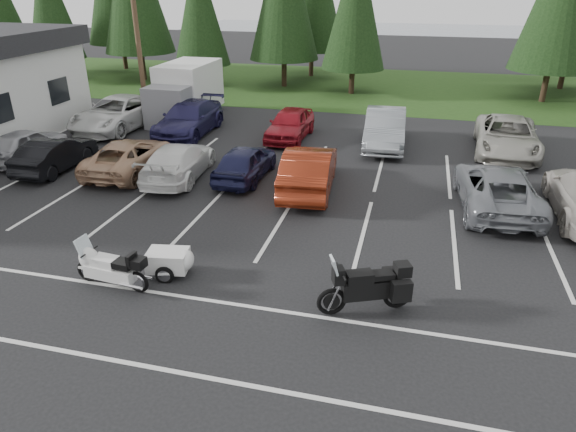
# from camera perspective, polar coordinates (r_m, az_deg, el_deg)

# --- Properties ---
(ground) EXTENTS (120.00, 120.00, 0.00)m
(ground) POSITION_cam_1_polar(r_m,az_deg,el_deg) (15.65, -3.80, -2.32)
(ground) COLOR black
(ground) RESTS_ON ground
(grass_strip) EXTENTS (80.00, 16.00, 0.01)m
(grass_strip) POSITION_cam_1_polar(r_m,az_deg,el_deg) (38.13, 7.52, 14.06)
(grass_strip) COLOR #1C3D13
(grass_strip) RESTS_ON ground
(lake_water) EXTENTS (70.00, 50.00, 0.02)m
(lake_water) POSITION_cam_1_polar(r_m,az_deg,el_deg) (68.56, 14.52, 18.39)
(lake_water) COLOR gray
(lake_water) RESTS_ON ground
(utility_pole) EXTENTS (1.60, 0.26, 9.00)m
(utility_pole) POSITION_cam_1_polar(r_m,az_deg,el_deg) (29.11, -16.47, 19.27)
(utility_pole) COLOR #473321
(utility_pole) RESTS_ON ground
(box_truck) EXTENTS (2.40, 5.60, 2.90)m
(box_truck) POSITION_cam_1_polar(r_m,az_deg,el_deg) (29.09, -11.68, 13.24)
(box_truck) COLOR silver
(box_truck) RESTS_ON ground
(stall_markings) EXTENTS (32.00, 16.00, 0.01)m
(stall_markings) POSITION_cam_1_polar(r_m,az_deg,el_deg) (17.37, -1.80, 0.64)
(stall_markings) COLOR silver
(stall_markings) RESTS_ON ground
(conifer_1) EXTENTS (3.96, 3.96, 9.22)m
(conifer_1) POSITION_cam_1_polar(r_m,az_deg,el_deg) (43.38, -25.02, 20.62)
(conifer_1) COLOR #332316
(conifer_1) RESTS_ON ground
(conifer_3) EXTENTS (3.87, 3.87, 9.02)m
(conifer_3) POSITION_cam_1_polar(r_m,az_deg,el_deg) (37.70, -9.83, 21.88)
(conifer_3) COLOR #332316
(conifer_3) RESTS_ON ground
(conifer_5) EXTENTS (4.14, 4.14, 9.63)m
(conifer_5) POSITION_cam_1_polar(r_m,az_deg,el_deg) (35.09, 7.53, 22.39)
(conifer_5) COLOR #332316
(conifer_5) RESTS_ON ground
(car_near_0) EXTENTS (1.73, 4.04, 1.36)m
(car_near_0) POSITION_cam_1_polar(r_m,az_deg,el_deg) (24.80, -27.10, 7.13)
(car_near_0) COLOR #A5A4A9
(car_near_0) RESTS_ON ground
(car_near_1) EXTENTS (1.52, 4.06, 1.32)m
(car_near_1) POSITION_cam_1_polar(r_m,az_deg,el_deg) (22.90, -24.47, 6.27)
(car_near_1) COLOR black
(car_near_1) RESTS_ON ground
(car_near_2) EXTENTS (2.44, 4.87, 1.32)m
(car_near_2) POSITION_cam_1_polar(r_m,az_deg,el_deg) (21.62, -17.25, 6.39)
(car_near_2) COLOR tan
(car_near_2) RESTS_ON ground
(car_near_3) EXTENTS (2.34, 4.85, 1.36)m
(car_near_3) POSITION_cam_1_polar(r_m,az_deg,el_deg) (20.47, -12.07, 6.00)
(car_near_3) COLOR white
(car_near_3) RESTS_ON ground
(car_near_4) EXTENTS (1.69, 4.00, 1.35)m
(car_near_4) POSITION_cam_1_polar(r_m,az_deg,el_deg) (19.97, -4.78, 5.97)
(car_near_4) COLOR #161738
(car_near_4) RESTS_ON ground
(car_near_5) EXTENTS (2.13, 5.01, 1.61)m
(car_near_5) POSITION_cam_1_polar(r_m,az_deg,el_deg) (18.80, 2.36, 5.22)
(car_near_5) COLOR maroon
(car_near_5) RESTS_ON ground
(car_near_6) EXTENTS (2.71, 5.35, 1.45)m
(car_near_6) POSITION_cam_1_polar(r_m,az_deg,el_deg) (18.63, 22.22, 2.85)
(car_near_6) COLOR slate
(car_near_6) RESTS_ON ground
(car_far_0) EXTENTS (3.08, 6.00, 1.62)m
(car_far_0) POSITION_cam_1_polar(r_m,az_deg,el_deg) (28.18, -18.40, 10.78)
(car_far_0) COLOR silver
(car_far_0) RESTS_ON ground
(car_far_1) EXTENTS (2.28, 5.42, 1.56)m
(car_far_1) POSITION_cam_1_polar(r_m,az_deg,el_deg) (26.29, -10.97, 10.56)
(car_far_1) COLOR #1F1C46
(car_far_1) RESTS_ON ground
(car_far_2) EXTENTS (1.82, 4.33, 1.46)m
(car_far_2) POSITION_cam_1_polar(r_m,az_deg,el_deg) (25.09, 0.23, 10.20)
(car_far_2) COLOR maroon
(car_far_2) RESTS_ON ground
(car_far_3) EXTENTS (2.02, 5.15, 1.67)m
(car_far_3) POSITION_cam_1_polar(r_m,az_deg,el_deg) (24.33, 10.72, 9.54)
(car_far_3) COLOR gray
(car_far_3) RESTS_ON ground
(car_far_4) EXTENTS (2.92, 5.75, 1.56)m
(car_far_4) POSITION_cam_1_polar(r_m,az_deg,el_deg) (24.83, 23.16, 8.13)
(car_far_4) COLOR #9F9D92
(car_far_4) RESTS_ON ground
(touring_motorcycle) EXTENTS (2.40, 0.94, 1.30)m
(touring_motorcycle) POSITION_cam_1_polar(r_m,az_deg,el_deg) (13.65, -19.16, -5.10)
(touring_motorcycle) COLOR silver
(touring_motorcycle) RESTS_ON ground
(cargo_trailer) EXTENTS (1.65, 1.10, 0.71)m
(cargo_trailer) POSITION_cam_1_polar(r_m,az_deg,el_deg) (13.92, -13.15, -5.07)
(cargo_trailer) COLOR silver
(cargo_trailer) RESTS_ON ground
(adventure_motorcycle) EXTENTS (2.69, 1.85, 1.55)m
(adventure_motorcycle) POSITION_cam_1_polar(r_m,az_deg,el_deg) (12.07, 8.66, -7.36)
(adventure_motorcycle) COLOR black
(adventure_motorcycle) RESTS_ON ground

